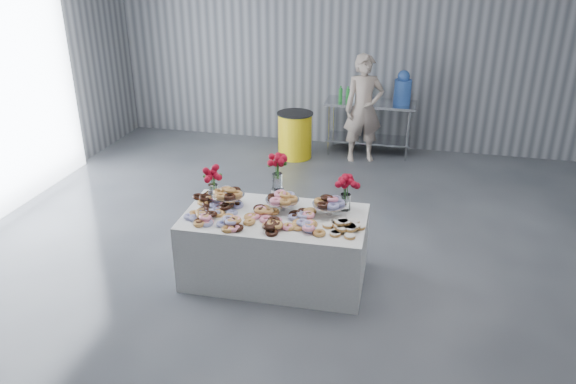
{
  "coord_description": "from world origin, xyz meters",
  "views": [
    {
      "loc": [
        1.34,
        -5.08,
        3.39
      ],
      "look_at": [
        0.05,
        0.25,
        0.9
      ],
      "focal_mm": 35.0,
      "sensor_mm": 36.0,
      "label": 1
    }
  ],
  "objects_px": {
    "display_table": "(275,247)",
    "person": "(364,109)",
    "prep_table": "(370,118)",
    "trash_barrel": "(295,135)",
    "water_jug": "(403,89)"
  },
  "relations": [
    {
      "from": "water_jug",
      "to": "trash_barrel",
      "type": "relative_size",
      "value": 0.72
    },
    {
      "from": "person",
      "to": "water_jug",
      "type": "bearing_deg",
      "value": 12.11
    },
    {
      "from": "prep_table",
      "to": "trash_barrel",
      "type": "distance_m",
      "value": 1.3
    },
    {
      "from": "person",
      "to": "trash_barrel",
      "type": "height_order",
      "value": "person"
    },
    {
      "from": "prep_table",
      "to": "display_table",
      "type": "bearing_deg",
      "value": -97.72
    },
    {
      "from": "water_jug",
      "to": "prep_table",
      "type": "bearing_deg",
      "value": 180.0
    },
    {
      "from": "display_table",
      "to": "person",
      "type": "xyz_separation_m",
      "value": [
        0.48,
        3.81,
        0.5
      ]
    },
    {
      "from": "display_table",
      "to": "prep_table",
      "type": "bearing_deg",
      "value": 82.28
    },
    {
      "from": "prep_table",
      "to": "person",
      "type": "height_order",
      "value": "person"
    },
    {
      "from": "water_jug",
      "to": "person",
      "type": "distance_m",
      "value": 0.73
    },
    {
      "from": "prep_table",
      "to": "trash_barrel",
      "type": "height_order",
      "value": "prep_table"
    },
    {
      "from": "water_jug",
      "to": "trash_barrel",
      "type": "height_order",
      "value": "water_jug"
    },
    {
      "from": "prep_table",
      "to": "water_jug",
      "type": "bearing_deg",
      "value": -0.0
    },
    {
      "from": "prep_table",
      "to": "trash_barrel",
      "type": "xyz_separation_m",
      "value": [
        -1.18,
        -0.48,
        -0.23
      ]
    },
    {
      "from": "display_table",
      "to": "trash_barrel",
      "type": "distance_m",
      "value": 3.71
    }
  ]
}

